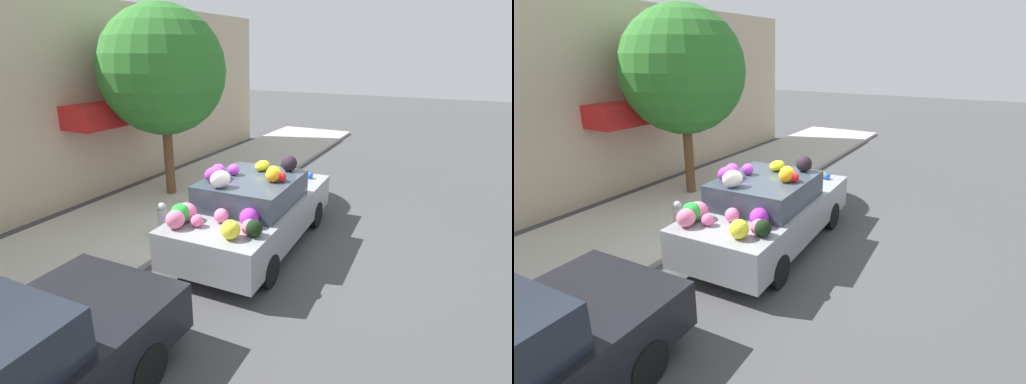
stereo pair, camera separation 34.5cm
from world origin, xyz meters
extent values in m
plane|color=#424244|center=(0.00, 0.00, 0.00)|extent=(60.00, 60.00, 0.00)
cube|color=#B2ADA3|center=(0.00, 2.70, 0.06)|extent=(24.00, 3.20, 0.12)
cube|color=#C6B293|center=(0.00, 4.95, 2.44)|extent=(18.00, 0.30, 4.89)
cube|color=red|center=(1.18, 4.35, 2.18)|extent=(2.95, 0.90, 0.55)
cylinder|color=brown|center=(1.41, 3.07, 1.13)|extent=(0.24, 0.24, 2.03)
sphere|color=#2D7228|center=(1.41, 3.07, 3.21)|extent=(3.05, 3.05, 3.05)
cylinder|color=#B2B2B7|center=(-0.73, 1.55, 0.39)|extent=(0.20, 0.20, 0.55)
sphere|color=#B2B2B7|center=(-0.73, 1.55, 0.73)|extent=(0.18, 0.18, 0.18)
cube|color=gray|center=(0.00, -0.19, 0.62)|extent=(4.27, 1.98, 0.67)
cube|color=#333D47|center=(-0.17, -0.20, 1.19)|extent=(1.96, 1.66, 0.47)
cylinder|color=black|center=(1.26, 0.69, 0.28)|extent=(0.58, 0.21, 0.57)
cylinder|color=black|center=(1.34, -0.95, 0.28)|extent=(0.58, 0.21, 0.57)
cylinder|color=black|center=(-1.34, 0.57, 0.28)|extent=(0.58, 0.21, 0.57)
cylinder|color=black|center=(-1.26, -1.07, 0.28)|extent=(0.58, 0.21, 0.57)
sphere|color=black|center=(-1.48, -0.92, 1.09)|extent=(0.34, 0.34, 0.27)
ellipsoid|color=pink|center=(-1.79, 0.34, 1.11)|extent=(0.34, 0.33, 0.30)
ellipsoid|color=white|center=(-0.91, 0.02, 1.58)|extent=(0.44, 0.40, 0.30)
sphere|color=blue|center=(1.71, -0.65, 1.03)|extent=(0.20, 0.20, 0.14)
ellipsoid|color=purple|center=(-0.69, 0.29, 1.57)|extent=(0.42, 0.41, 0.27)
sphere|color=pink|center=(-1.58, 0.07, 1.06)|extent=(0.28, 0.28, 0.20)
ellipsoid|color=pink|center=(-1.46, 0.37, 1.11)|extent=(0.41, 0.42, 0.31)
sphere|color=pink|center=(-1.46, -0.84, 1.09)|extent=(0.29, 0.29, 0.25)
ellipsoid|color=red|center=(1.21, -0.27, 1.00)|extent=(0.25, 0.25, 0.09)
sphere|color=black|center=(0.57, -0.62, 1.59)|extent=(0.33, 0.33, 0.32)
ellipsoid|color=yellow|center=(1.38, -0.11, 1.06)|extent=(0.20, 0.20, 0.20)
sphere|color=yellow|center=(-0.14, -0.62, 1.57)|extent=(0.39, 0.39, 0.28)
ellipsoid|color=yellow|center=(0.37, -0.14, 1.53)|extent=(0.41, 0.28, 0.20)
ellipsoid|color=purple|center=(-0.49, 0.34, 1.57)|extent=(0.35, 0.35, 0.28)
sphere|color=black|center=(1.70, -0.11, 1.12)|extent=(0.45, 0.45, 0.33)
sphere|color=red|center=(-0.13, -0.77, 1.52)|extent=(0.21, 0.21, 0.17)
sphere|color=green|center=(-1.58, 0.39, 1.13)|extent=(0.45, 0.45, 0.34)
sphere|color=orange|center=(-0.21, -0.64, 1.56)|extent=(0.34, 0.34, 0.26)
sphere|color=orange|center=(1.74, -0.55, 1.04)|extent=(0.17, 0.17, 0.16)
sphere|color=pink|center=(-1.26, -0.20, 1.08)|extent=(0.32, 0.32, 0.24)
ellipsoid|color=pink|center=(1.07, 0.24, 1.04)|extent=(0.25, 0.32, 0.17)
sphere|color=purple|center=(-1.19, -0.68, 1.12)|extent=(0.42, 0.42, 0.32)
sphere|color=blue|center=(1.13, -0.24, 1.10)|extent=(0.32, 0.32, 0.28)
sphere|color=yellow|center=(-1.71, -0.65, 1.11)|extent=(0.39, 0.39, 0.30)
sphere|color=purple|center=(-0.17, 0.20, 1.54)|extent=(0.28, 0.28, 0.22)
sphere|color=#F5DED4|center=(0.97, 0.03, 1.06)|extent=(0.28, 0.28, 0.20)
cylinder|color=black|center=(-3.86, 0.93, 0.29)|extent=(0.58, 0.20, 0.58)
cylinder|color=black|center=(-3.80, -0.77, 0.29)|extent=(0.58, 0.20, 0.58)
camera|label=1|loc=(-6.39, -3.51, 3.64)|focal=28.00mm
camera|label=2|loc=(-6.23, -3.81, 3.64)|focal=28.00mm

